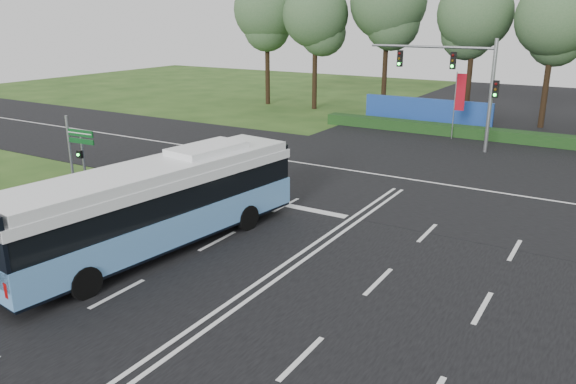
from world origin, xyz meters
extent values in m
plane|color=#254717|center=(0.00, 0.00, 0.00)|extent=(120.00, 120.00, 0.00)
cube|color=black|center=(0.00, 0.00, 0.02)|extent=(20.00, 120.00, 0.04)
cube|color=black|center=(0.00, 12.00, 0.03)|extent=(120.00, 14.00, 0.05)
cube|color=black|center=(-12.50, -3.00, 0.03)|extent=(5.00, 18.00, 0.06)
cube|color=gray|center=(-10.10, -3.00, 0.06)|extent=(0.25, 18.00, 0.12)
cube|color=#5C97D7|center=(-4.64, -1.65, 1.09)|extent=(4.01, 12.42, 1.12)
cube|color=black|center=(-4.64, -1.65, 0.58)|extent=(3.98, 12.36, 0.31)
cube|color=black|center=(-4.64, -1.65, 2.11)|extent=(3.89, 12.23, 0.97)
cube|color=white|center=(-4.64, -1.65, 2.72)|extent=(4.01, 12.42, 0.36)
cube|color=white|center=(-4.64, -1.65, 3.07)|extent=(3.90, 11.93, 0.36)
cube|color=white|center=(-4.33, 0.87, 3.38)|extent=(1.99, 3.23, 0.25)
cylinder|color=black|center=(-5.40, 1.93, 0.53)|extent=(0.41, 1.08, 1.06)
cylinder|color=black|center=(-3.04, 1.64, 0.53)|extent=(0.41, 1.08, 1.06)
cylinder|color=black|center=(-6.30, -5.34, 0.53)|extent=(0.41, 1.08, 1.06)
cylinder|color=black|center=(-3.93, -5.63, 0.53)|extent=(0.41, 1.08, 1.06)
cylinder|color=gray|center=(-12.10, 1.20, 1.56)|extent=(0.12, 0.12, 3.11)
cube|color=black|center=(-12.10, 1.02, 2.14)|extent=(0.26, 0.17, 0.36)
sphere|color=#19F233|center=(-12.10, 0.92, 2.14)|extent=(0.12, 0.12, 0.12)
cylinder|color=gray|center=(-11.83, 0.32, 2.04)|extent=(0.12, 0.12, 4.07)
cube|color=#0C471A|center=(-11.07, 0.36, 3.36)|extent=(1.53, 0.15, 0.31)
cube|color=#0C471A|center=(-11.07, 0.36, 3.00)|extent=(1.53, 0.15, 0.22)
cube|color=white|center=(-11.07, 0.33, 3.36)|extent=(1.42, 0.10, 0.04)
cylinder|color=gray|center=(-0.93, 23.34, 2.33)|extent=(0.07, 0.07, 4.66)
cube|color=#A10D1B|center=(-0.59, 23.36, 3.31)|extent=(0.62, 0.07, 2.49)
cylinder|color=gray|center=(2.00, 20.50, 3.50)|extent=(0.24, 0.24, 7.00)
cylinder|color=gray|center=(-2.00, 20.50, 6.40)|extent=(8.00, 0.16, 0.16)
cube|color=black|center=(-0.50, 20.50, 5.60)|extent=(0.32, 0.28, 1.05)
cube|color=black|center=(-4.00, 20.50, 5.60)|extent=(0.32, 0.28, 1.05)
cube|color=black|center=(2.25, 20.50, 4.00)|extent=(0.32, 0.28, 1.05)
cube|color=#153B15|center=(0.00, 24.50, 0.40)|extent=(22.00, 1.20, 0.80)
cube|color=navy|center=(-4.00, 27.00, 1.10)|extent=(10.00, 0.30, 2.20)
cylinder|color=black|center=(-21.06, 30.53, 4.20)|extent=(0.44, 0.44, 8.40)
sphere|color=#395C36|center=(-21.06, 30.53, 8.84)|extent=(6.19, 6.19, 6.19)
cylinder|color=black|center=(-15.71, 30.26, 3.98)|extent=(0.44, 0.44, 7.97)
sphere|color=#395C36|center=(-15.71, 30.26, 8.39)|extent=(5.87, 5.87, 5.87)
cylinder|color=black|center=(-9.78, 32.43, 4.49)|extent=(0.44, 0.44, 8.97)
sphere|color=#395C36|center=(-9.78, 32.43, 9.44)|extent=(6.61, 6.61, 6.61)
cylinder|color=black|center=(-2.20, 31.93, 4.02)|extent=(0.44, 0.44, 8.04)
sphere|color=#395C36|center=(-2.20, 31.93, 8.46)|extent=(5.92, 5.92, 5.92)
cylinder|color=black|center=(3.74, 31.17, 3.87)|extent=(0.44, 0.44, 7.73)
sphere|color=#395C36|center=(3.74, 31.17, 8.14)|extent=(5.70, 5.70, 5.70)
camera|label=1|loc=(9.37, -15.60, 8.28)|focal=35.00mm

